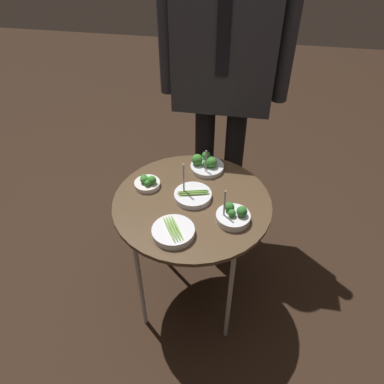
{
  "coord_description": "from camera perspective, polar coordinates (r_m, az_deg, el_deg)",
  "views": [
    {
      "loc": [
        0.2,
        -1.16,
        1.72
      ],
      "look_at": [
        0.0,
        0.0,
        0.72
      ],
      "focal_mm": 35.0,
      "sensor_mm": 36.0,
      "label": 1
    }
  ],
  "objects": [
    {
      "name": "bowl_broccoli_mid_left",
      "position": [
        1.74,
        2.16,
        4.23
      ],
      "size": [
        0.15,
        0.15,
        0.13
      ],
      "color": "silver",
      "rests_on": "serving_cart"
    },
    {
      "name": "ground_plane",
      "position": [
        2.08,
        0.0,
        -15.19
      ],
      "size": [
        8.0,
        8.0,
        0.0
      ],
      "primitive_type": "plane",
      "color": "black"
    },
    {
      "name": "waiter_figure",
      "position": [
        1.84,
        4.98,
        19.6
      ],
      "size": [
        0.62,
        0.23,
        1.69
      ],
      "color": "black",
      "rests_on": "ground_plane"
    },
    {
      "name": "bowl_asparagus_front_center",
      "position": [
        1.58,
        0.28,
        -0.51
      ],
      "size": [
        0.16,
        0.16,
        0.17
      ],
      "color": "silver",
      "rests_on": "serving_cart"
    },
    {
      "name": "bowl_broccoli_front_left",
      "position": [
        1.49,
        6.34,
        -3.63
      ],
      "size": [
        0.14,
        0.14,
        0.15
      ],
      "color": "silver",
      "rests_on": "serving_cart"
    },
    {
      "name": "bowl_asparagus_center",
      "position": [
        1.43,
        -2.88,
        -6.05
      ],
      "size": [
        0.16,
        0.16,
        0.04
      ],
      "color": "silver",
      "rests_on": "serving_cart"
    },
    {
      "name": "serving_cart",
      "position": [
        1.61,
        0.0,
        -2.63
      ],
      "size": [
        0.67,
        0.67,
        0.67
      ],
      "color": "brown",
      "rests_on": "ground_plane"
    },
    {
      "name": "bowl_broccoli_far_rim",
      "position": [
        1.65,
        -6.82,
        1.43
      ],
      "size": [
        0.11,
        0.11,
        0.06
      ],
      "color": "silver",
      "rests_on": "serving_cart"
    }
  ]
}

